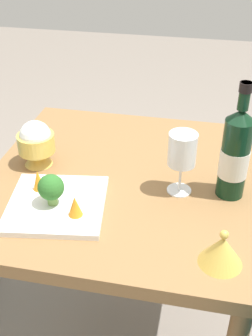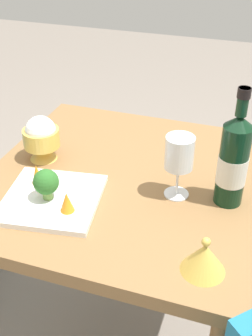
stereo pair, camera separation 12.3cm
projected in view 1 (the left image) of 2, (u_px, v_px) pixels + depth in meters
The scene contains 10 objects.
ground_plane at pixel (126, 336), 1.66m from camera, with size 8.00×8.00×0.00m, color gray.
dining_table at pixel (126, 204), 1.31m from camera, with size 0.80×0.80×0.75m.
wine_bottle at pixel (235, 154), 1.11m from camera, with size 0.08×0.08×0.32m.
wine_glass at pixel (182, 151), 1.12m from camera, with size 0.08×0.08×0.18m.
rice_bowl at pixel (36, 143), 1.27m from camera, with size 0.11×0.11×0.14m.
rice_bowl_lid at pixel (222, 250), 0.94m from camera, with size 0.10×0.10×0.09m.
serving_plate at pixel (57, 204), 1.13m from camera, with size 0.28×0.28×0.02m.
broccoli_floret at pixel (51, 188), 1.09m from camera, with size 0.07×0.07×0.09m.
carrot_garnish_left at pixel (75, 206), 1.07m from camera, with size 0.04×0.04×0.05m.
carrot_garnish_right at pixel (38, 180), 1.16m from camera, with size 0.03×0.03×0.06m.
Camera 1 is at (-0.21, 1.01, 1.45)m, focal length 45.99 mm.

